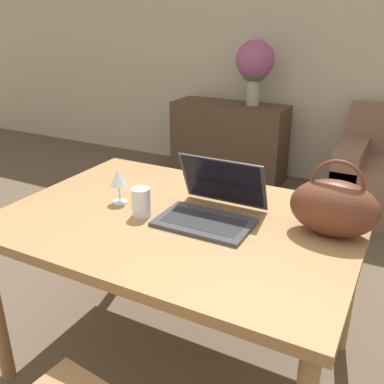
{
  "coord_description": "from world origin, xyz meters",
  "views": [
    {
      "loc": [
        0.65,
        -0.68,
        1.51
      ],
      "look_at": [
        -0.06,
        0.68,
        0.87
      ],
      "focal_mm": 40.0,
      "sensor_mm": 36.0,
      "label": 1
    }
  ],
  "objects": [
    {
      "name": "wine_glass",
      "position": [
        -0.42,
        0.68,
        0.86
      ],
      "size": [
        0.07,
        0.07,
        0.15
      ],
      "color": "silver",
      "rests_on": "dining_table"
    },
    {
      "name": "sideboard",
      "position": [
        -0.91,
        3.06,
        0.37
      ],
      "size": [
        1.09,
        0.4,
        0.74
      ],
      "color": "#4C3828",
      "rests_on": "ground_plane"
    },
    {
      "name": "flower_vase",
      "position": [
        -0.7,
        3.09,
        1.1
      ],
      "size": [
        0.35,
        0.35,
        0.58
      ],
      "color": "#9E998E",
      "rests_on": "sideboard"
    },
    {
      "name": "dining_table",
      "position": [
        -0.12,
        0.68,
        0.67
      ],
      "size": [
        1.41,
        1.0,
        0.75
      ],
      "color": "olive",
      "rests_on": "ground_plane"
    },
    {
      "name": "drinking_glass",
      "position": [
        -0.26,
        0.61,
        0.81
      ],
      "size": [
        0.08,
        0.08,
        0.12
      ],
      "color": "silver",
      "rests_on": "dining_table"
    },
    {
      "name": "handbag",
      "position": [
        0.45,
        0.81,
        0.86
      ],
      "size": [
        0.32,
        0.19,
        0.29
      ],
      "color": "#592D1E",
      "rests_on": "dining_table"
    },
    {
      "name": "wall_back",
      "position": [
        0.0,
        3.4,
        1.35
      ],
      "size": [
        10.0,
        0.06,
        2.7
      ],
      "color": "#BCB29E",
      "rests_on": "ground_plane"
    },
    {
      "name": "laptop",
      "position": [
        -0.0,
        0.74,
        0.81
      ],
      "size": [
        0.37,
        0.34,
        0.23
      ],
      "color": "#38383D",
      "rests_on": "dining_table"
    }
  ]
}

